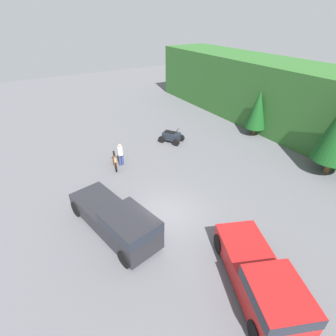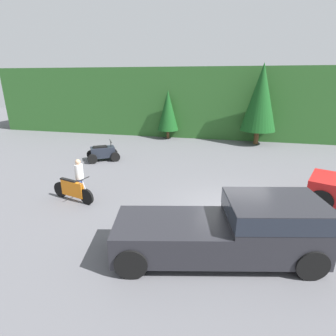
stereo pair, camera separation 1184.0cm
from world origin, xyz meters
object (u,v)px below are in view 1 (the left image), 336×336
Objects in this scene: pickup_truck_red at (263,281)px; rider_person at (120,154)px; pickup_truck_second at (118,220)px; dirt_bike at (115,160)px; quad_atv at (171,137)px.

pickup_truck_red is 12.57m from rider_person.
rider_person is at bearing -153.98° from pickup_truck_red.
pickup_truck_second is at bearing -23.60° from rider_person.
dirt_bike is 1.27× the size of rider_person.
pickup_truck_second is 2.60× the size of quad_atv.
quad_atv is 1.36× the size of rider_person.
rider_person is (0.12, 0.43, 0.46)m from dirt_bike.
pickup_truck_red reaches higher than dirt_bike.
pickup_truck_second is 3.52× the size of rider_person.
pickup_truck_red is 12.73m from dirt_bike.
pickup_truck_second is 7.08m from rider_person.
pickup_truck_second reaches higher than rider_person.
pickup_truck_red is 0.91× the size of pickup_truck_second.
pickup_truck_second reaches higher than quad_atv.
rider_person reaches higher than quad_atv.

